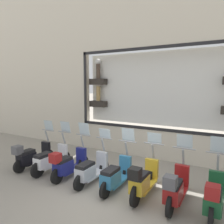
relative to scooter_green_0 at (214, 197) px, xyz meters
The scene contains 10 objects.
ground_plane 2.60m from the scooter_green_0, 96.18° to the left, with size 120.00×120.00×0.00m, color gray.
building_facade 6.61m from the scooter_green_0, 37.41° to the left, with size 1.17×36.00×10.91m.
scooter_green_0 is the anchor object (origin of this frame).
scooter_red_1 0.85m from the scooter_green_0, 89.95° to the left, with size 1.80×0.60×1.65m.
scooter_yellow_2 1.71m from the scooter_green_0, 89.84° to the left, with size 1.81×0.60×1.59m.
scooter_teal_3 2.57m from the scooter_green_0, 88.73° to the left, with size 1.79×0.61×1.65m.
scooter_silver_4 3.42m from the scooter_green_0, 89.09° to the left, with size 1.79×0.60×1.55m.
scooter_navy_5 4.27m from the scooter_green_0, 90.05° to the left, with size 1.80×0.61×1.67m.
scooter_white_6 5.13m from the scooter_green_0, 89.32° to the left, with size 1.80×0.61×1.64m.
scooter_black_7 5.98m from the scooter_green_0, 90.09° to the left, with size 1.79×0.61×1.62m.
Camera 1 is at (-4.90, -2.83, 2.98)m, focal length 35.00 mm.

